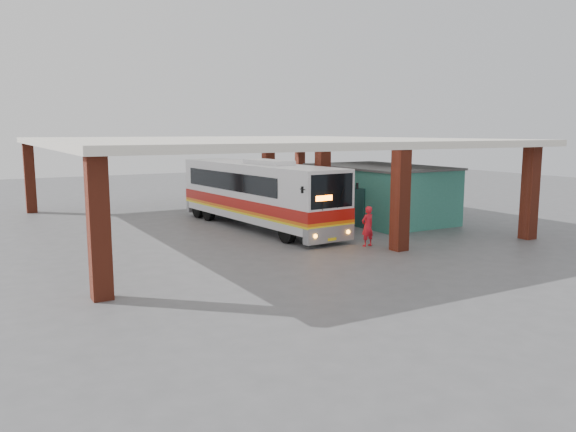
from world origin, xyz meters
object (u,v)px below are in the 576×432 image
(red_chair, at_px, (314,210))
(motorcycle, at_px, (336,223))
(coach_bus, at_px, (258,194))
(pedestrian, at_px, (367,226))

(red_chair, bearing_deg, motorcycle, -126.16)
(motorcycle, relative_size, red_chair, 2.25)
(coach_bus, xyz_separation_m, pedestrian, (2.03, -6.67, -0.90))
(pedestrian, bearing_deg, motorcycle, -108.25)
(pedestrian, distance_m, red_chair, 9.21)
(red_chair, bearing_deg, coach_bus, -171.38)
(coach_bus, xyz_separation_m, red_chair, (4.76, 2.11, -1.42))
(motorcycle, distance_m, pedestrian, 3.55)
(coach_bus, distance_m, red_chair, 5.40)
(motorcycle, height_order, pedestrian, pedestrian)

